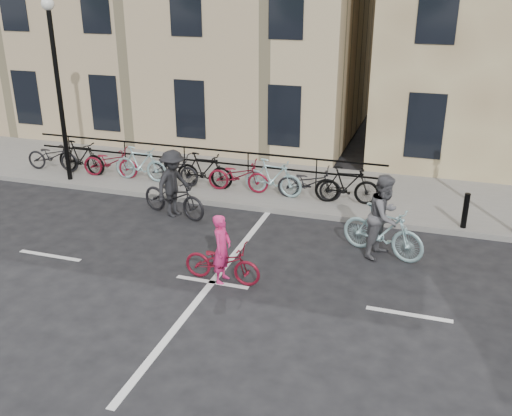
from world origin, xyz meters
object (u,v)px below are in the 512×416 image
(cyclist_dark, at_px, (174,190))
(lamp_post, at_px, (56,69))
(cyclist_grey, at_px, (384,224))
(cyclist_pink, at_px, (222,259))

(cyclist_dark, bearing_deg, lamp_post, 87.88)
(cyclist_grey, xyz_separation_m, cyclist_dark, (-5.53, 0.70, -0.07))
(lamp_post, distance_m, cyclist_grey, 10.27)
(lamp_post, xyz_separation_m, cyclist_pink, (6.68, -4.26, -2.97))
(cyclist_pink, relative_size, cyclist_grey, 0.82)
(cyclist_pink, relative_size, cyclist_dark, 0.79)
(lamp_post, distance_m, cyclist_dark, 5.18)
(lamp_post, height_order, cyclist_pink, lamp_post)
(cyclist_pink, height_order, cyclist_dark, cyclist_dark)
(cyclist_pink, xyz_separation_m, cyclist_grey, (3.02, 2.25, 0.27))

